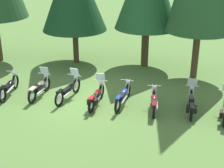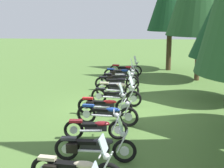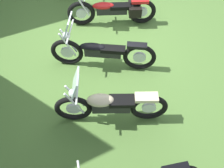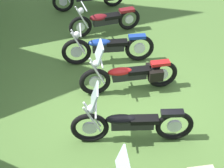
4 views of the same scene
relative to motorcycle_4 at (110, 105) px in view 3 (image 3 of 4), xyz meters
name	(u,v)px [view 3 (image 3 of 4)]	position (x,y,z in m)	size (l,w,h in m)	color
ground_plane	(107,46)	(2.12, -0.17, -0.49)	(80.00, 80.00, 0.00)	#4C7033
motorcycle_4	(110,105)	(0.00, 0.00, 0.00)	(0.70, 2.24, 1.38)	black
motorcycle_5	(101,52)	(1.47, 0.02, -0.02)	(0.84, 2.39, 1.39)	black
motorcycle_6	(113,10)	(2.97, -0.43, -0.03)	(0.72, 2.33, 1.37)	black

